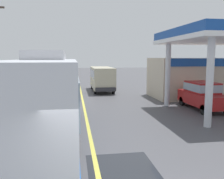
# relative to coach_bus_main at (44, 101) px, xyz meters

# --- Properties ---
(ground) EXTENTS (120.00, 120.00, 0.00)m
(ground) POSITION_rel_coach_bus_main_xyz_m (1.81, 13.94, -1.72)
(ground) COLOR #4C4C51
(lane_divider_stripe) EXTENTS (0.16, 50.00, 0.01)m
(lane_divider_stripe) POSITION_rel_coach_bus_main_xyz_m (1.81, 8.94, -1.72)
(lane_divider_stripe) COLOR #D8CC4C
(lane_divider_stripe) RESTS_ON ground
(wet_puddle_patch) EXTENTS (2.11, 3.57, 0.01)m
(wet_puddle_patch) POSITION_rel_coach_bus_main_xyz_m (2.58, -3.34, -1.72)
(wet_puddle_patch) COLOR #26282D
(wet_puddle_patch) RESTS_ON ground
(coach_bus_main) EXTENTS (2.60, 11.04, 3.69)m
(coach_bus_main) POSITION_rel_coach_bus_main_xyz_m (0.00, 0.00, 0.00)
(coach_bus_main) COLOR silver
(coach_bus_main) RESTS_ON ground
(gas_station_roadside) EXTENTS (9.10, 11.95, 5.10)m
(gas_station_roadside) POSITION_rel_coach_bus_main_xyz_m (11.38, 8.03, 0.91)
(gas_station_roadside) COLOR #194799
(gas_station_roadside) RESTS_ON ground
(car_at_pump) EXTENTS (1.70, 4.20, 1.82)m
(car_at_pump) POSITION_rel_coach_bus_main_xyz_m (9.57, 5.11, -0.71)
(car_at_pump) COLOR maroon
(car_at_pump) RESTS_ON ground
(minibus_opposing_lane) EXTENTS (2.04, 6.13, 2.44)m
(minibus_opposing_lane) POSITION_rel_coach_bus_main_xyz_m (4.00, 15.17, -0.25)
(minibus_opposing_lane) COLOR #BFB799
(minibus_opposing_lane) RESTS_ON ground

